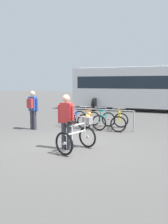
% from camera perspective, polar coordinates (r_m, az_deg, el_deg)
% --- Properties ---
extents(ground_plane, '(80.00, 80.00, 0.00)m').
position_cam_1_polar(ground_plane, '(7.53, -3.54, -8.09)').
color(ground_plane, '#514F4C').
extents(bike_rack_rail, '(3.21, 0.18, 0.88)m').
position_cam_1_polar(bike_rack_rail, '(10.00, 3.28, -0.39)').
color(bike_rack_rail, '#99999E').
rests_on(bike_rack_rail, ground).
extents(racked_bike_blue, '(0.74, 1.13, 0.97)m').
position_cam_1_polar(racked_bike_blue, '(10.65, -2.24, -1.53)').
color(racked_bike_blue, black).
rests_on(racked_bike_blue, ground).
extents(racked_bike_orange, '(0.75, 1.16, 0.98)m').
position_cam_1_polar(racked_bike_orange, '(10.37, 1.25, -1.77)').
color(racked_bike_orange, black).
rests_on(racked_bike_orange, ground).
extents(racked_bike_teal, '(0.80, 1.19, 0.98)m').
position_cam_1_polar(racked_bike_teal, '(10.13, 4.92, -2.01)').
color(racked_bike_teal, black).
rests_on(racked_bike_teal, ground).
extents(racked_bike_yellow, '(0.78, 1.17, 0.97)m').
position_cam_1_polar(racked_bike_yellow, '(9.93, 8.75, -2.25)').
color(racked_bike_yellow, black).
rests_on(racked_bike_yellow, ground).
extents(featured_bicycle, '(0.96, 1.26, 1.09)m').
position_cam_1_polar(featured_bicycle, '(6.85, -1.20, -5.44)').
color(featured_bicycle, black).
rests_on(featured_bicycle, ground).
extents(person_with_featured_bike, '(0.53, 0.22, 1.64)m').
position_cam_1_polar(person_with_featured_bike, '(6.88, -4.38, -1.84)').
color(person_with_featured_bike, '#383842').
rests_on(person_with_featured_bike, ground).
extents(pedestrian_with_backpack, '(0.52, 0.38, 1.64)m').
position_cam_1_polar(pedestrian_with_backpack, '(10.04, -12.50, 1.06)').
color(pedestrian_with_backpack, '#383842').
rests_on(pedestrian_with_backpack, ground).
extents(bus_distant, '(10.01, 3.42, 3.08)m').
position_cam_1_polar(bus_distant, '(17.03, 14.59, 6.17)').
color(bus_distant, silver).
rests_on(bus_distant, ground).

